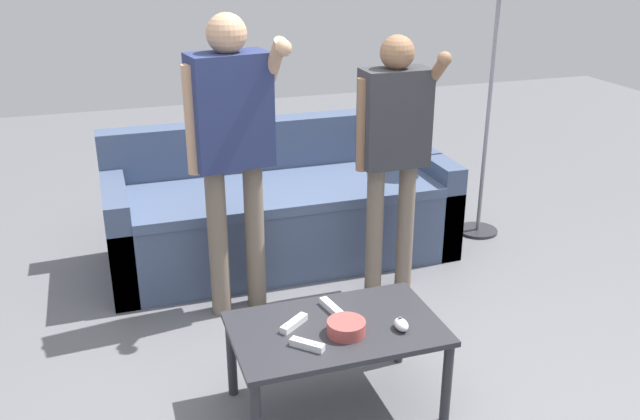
{
  "coord_description": "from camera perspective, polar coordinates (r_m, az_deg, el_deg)",
  "views": [
    {
      "loc": [
        -0.99,
        -2.54,
        2.0
      ],
      "look_at": [
        -0.03,
        0.38,
        0.75
      ],
      "focal_mm": 38.76,
      "sensor_mm": 36.0,
      "label": 1
    }
  ],
  "objects": [
    {
      "name": "ground_plane",
      "position": [
        3.38,
        2.55,
        -14.21
      ],
      "size": [
        12.0,
        12.0,
        0.0
      ],
      "primitive_type": "plane",
      "color": "slate"
    },
    {
      "name": "couch",
      "position": [
        4.5,
        -3.31,
        -0.06
      ],
      "size": [
        2.18,
        0.87,
        0.85
      ],
      "color": "#475675",
      "rests_on": "ground"
    },
    {
      "name": "coffee_table",
      "position": [
        3.03,
        1.34,
        -10.45
      ],
      "size": [
        0.9,
        0.55,
        0.42
      ],
      "color": "#2D2D33",
      "rests_on": "ground"
    },
    {
      "name": "snack_bowl",
      "position": [
        2.94,
        2.18,
        -9.68
      ],
      "size": [
        0.16,
        0.16,
        0.06
      ],
      "primitive_type": "cylinder",
      "color": "#B24C47",
      "rests_on": "coffee_table"
    },
    {
      "name": "game_remote_nunchuk",
      "position": [
        2.99,
        6.72,
        -9.37
      ],
      "size": [
        0.06,
        0.09,
        0.05
      ],
      "color": "white",
      "rests_on": "coffee_table"
    },
    {
      "name": "player_right",
      "position": [
        3.84,
        6.13,
        5.96
      ],
      "size": [
        0.45,
        0.31,
        1.5
      ],
      "color": "#756656",
      "rests_on": "ground"
    },
    {
      "name": "player_left",
      "position": [
        3.61,
        -7.3,
        6.27
      ],
      "size": [
        0.51,
        0.37,
        1.64
      ],
      "color": "#756656",
      "rests_on": "ground"
    },
    {
      "name": "game_remote_wand_near",
      "position": [
        2.86,
        -1.07,
        -11.07
      ],
      "size": [
        0.13,
        0.13,
        0.03
      ],
      "color": "white",
      "rests_on": "coffee_table"
    },
    {
      "name": "game_remote_wand_far",
      "position": [
        3.0,
        -2.16,
        -9.34
      ],
      "size": [
        0.15,
        0.12,
        0.03
      ],
      "color": "white",
      "rests_on": "coffee_table"
    },
    {
      "name": "game_remote_wand_spare",
      "position": [
        3.11,
        0.97,
        -8.08
      ],
      "size": [
        0.06,
        0.17,
        0.03
      ],
      "color": "white",
      "rests_on": "coffee_table"
    }
  ]
}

